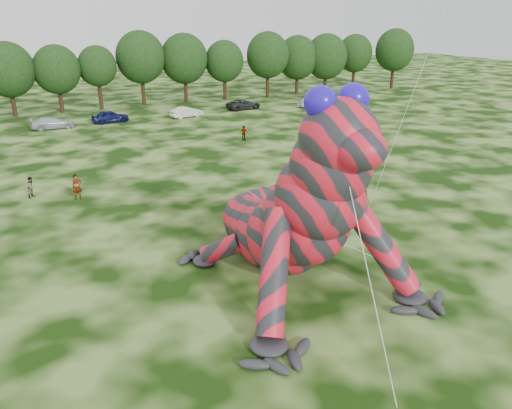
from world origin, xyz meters
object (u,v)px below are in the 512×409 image
object	(u,v)px
car_6	(244,104)
car_7	(314,102)
tree_14	(297,65)
spectator_1	(32,187)
car_4	(110,117)
spectator_0	(77,187)
tree_13	(268,65)
car_5	(186,112)
tree_7	(9,80)
tree_9	(98,78)
spectator_3	(244,133)
tree_8	(58,79)
tree_16	(354,62)
tree_12	(225,70)
inflatable_gecko	(273,174)
tree_10	(141,68)
tree_11	(185,68)
tree_15	(326,63)
tree_17	(394,59)
car_3	(52,123)

from	to	relation	value
car_6	car_7	xyz separation A→B (m)	(9.91, -2.66, 0.02)
tree_14	spectator_1	distance (m)	56.39
car_4	spectator_0	bearing A→B (deg)	158.88
tree_13	car_5	world-z (taller)	tree_13
tree_7	tree_9	size ratio (longest dim) A/B	1.09
car_6	spectator_3	distance (m)	18.44
tree_7	tree_14	bearing A→B (deg)	2.52
tree_8	tree_16	distance (m)	49.72
tree_16	car_4	xyz separation A→B (m)	(-44.92, -12.02, -3.93)
tree_14	spectator_1	bearing A→B (deg)	-139.85
tree_12	tree_14	size ratio (longest dim) A/B	0.95
tree_8	spectator_0	xyz separation A→B (m)	(-2.35, -36.42, -3.53)
inflatable_gecko	tree_12	size ratio (longest dim) A/B	2.26
car_6	spectator_1	world-z (taller)	spectator_1
tree_10	tree_13	world-z (taller)	tree_10
tree_8	car_5	bearing A→B (deg)	-36.06
tree_13	car_5	bearing A→B (deg)	-148.25
tree_8	tree_12	world-z (taller)	tree_12
tree_11	car_7	xyz separation A→B (m)	(15.31, -12.13, -4.33)
tree_9	spectator_0	size ratio (longest dim) A/B	4.59
tree_7	tree_8	bearing A→B (deg)	1.78
car_4	car_5	xyz separation A→B (m)	(9.55, -0.78, -0.06)
car_4	spectator_0	world-z (taller)	spectator_0
tree_9	car_5	world-z (taller)	tree_9
tree_8	tree_15	distance (m)	42.70
tree_14	car_4	size ratio (longest dim) A/B	2.11
tree_17	car_7	distance (m)	25.58
car_5	tree_7	bearing A→B (deg)	52.09
spectator_3	car_3	bearing A→B (deg)	11.10
car_4	car_6	distance (m)	18.71
car_5	tree_15	bearing A→B (deg)	-79.49
car_3	car_4	bearing A→B (deg)	-87.23
car_3	spectator_0	xyz separation A→B (m)	(-0.33, -26.17, 0.24)
tree_10	car_5	world-z (taller)	tree_10
spectator_3	car_7	bearing A→B (deg)	-90.04
tree_14	tree_15	size ratio (longest dim) A/B	0.98
spectator_3	tree_16	bearing A→B (deg)	-90.08
tree_11	car_3	size ratio (longest dim) A/B	2.07
tree_9	tree_11	size ratio (longest dim) A/B	0.86
tree_8	tree_16	bearing A→B (deg)	2.75
tree_13	car_6	world-z (taller)	tree_13
tree_13	tree_11	bearing A→B (deg)	175.42
tree_12	car_5	xyz separation A→B (m)	(-9.93, -11.16, -3.79)
tree_9	car_5	distance (m)	14.51
tree_14	tree_16	world-z (taller)	tree_14
tree_8	tree_10	distance (m)	11.75
tree_11	tree_17	world-z (taller)	tree_17
car_5	tree_11	bearing A→B (deg)	-28.70
tree_12	car_3	size ratio (longest dim) A/B	1.85
tree_12	spectator_0	xyz separation A→B (m)	(-26.58, -37.18, -3.54)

